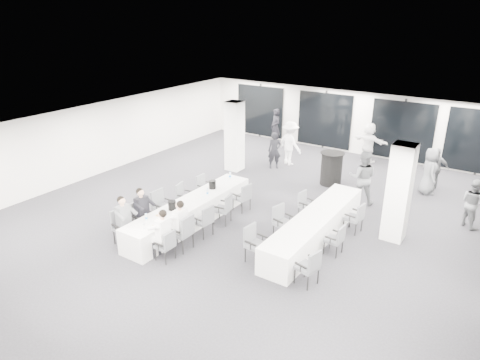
# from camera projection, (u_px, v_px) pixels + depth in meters

# --- Properties ---
(room) EXTENTS (14.04, 16.04, 2.84)m
(room) POSITION_uv_depth(u_px,v_px,m) (293.00, 169.00, 13.56)
(room) COLOR #232328
(room) RESTS_ON ground
(column_left) EXTENTS (0.60, 0.60, 2.80)m
(column_left) POSITION_uv_depth(u_px,v_px,m) (234.00, 136.00, 17.07)
(column_left) COLOR white
(column_left) RESTS_ON floor
(column_right) EXTENTS (0.60, 0.60, 2.80)m
(column_right) POSITION_uv_depth(u_px,v_px,m) (399.00, 193.00, 11.75)
(column_right) COLOR white
(column_right) RESTS_ON floor
(banquet_table_main) EXTENTS (0.90, 5.00, 0.75)m
(banquet_table_main) POSITION_uv_depth(u_px,v_px,m) (191.00, 212.00, 12.96)
(banquet_table_main) COLOR silver
(banquet_table_main) RESTS_ON floor
(banquet_table_side) EXTENTS (0.90, 5.00, 0.75)m
(banquet_table_side) POSITION_uv_depth(u_px,v_px,m) (315.00, 227.00, 12.09)
(banquet_table_side) COLOR silver
(banquet_table_side) RESTS_ON floor
(cocktail_table) EXTENTS (0.89, 0.89, 1.23)m
(cocktail_table) POSITION_uv_depth(u_px,v_px,m) (331.00, 168.00, 15.85)
(cocktail_table) COLOR black
(cocktail_table) RESTS_ON floor
(chair_main_left_near) EXTENTS (0.54, 0.59, 0.99)m
(chair_main_left_near) POSITION_uv_depth(u_px,v_px,m) (122.00, 225.00, 11.80)
(chair_main_left_near) COLOR #55575D
(chair_main_left_near) RESTS_ON floor
(chair_main_left_second) EXTENTS (0.50, 0.56, 0.98)m
(chair_main_left_second) POSITION_uv_depth(u_px,v_px,m) (140.00, 216.00, 12.33)
(chair_main_left_second) COLOR #55575D
(chair_main_left_second) RESTS_ON floor
(chair_main_left_mid) EXTENTS (0.53, 0.59, 1.02)m
(chair_main_left_mid) POSITION_uv_depth(u_px,v_px,m) (161.00, 204.00, 13.00)
(chair_main_left_mid) COLOR #55575D
(chair_main_left_mid) RESTS_ON floor
(chair_main_left_fourth) EXTENTS (0.55, 0.58, 0.91)m
(chair_main_left_fourth) POSITION_uv_depth(u_px,v_px,m) (184.00, 195.00, 13.80)
(chair_main_left_fourth) COLOR #55575D
(chair_main_left_fourth) RESTS_ON floor
(chair_main_left_far) EXTENTS (0.45, 0.50, 0.86)m
(chair_main_left_far) POSITION_uv_depth(u_px,v_px,m) (204.00, 186.00, 14.61)
(chair_main_left_far) COLOR #55575D
(chair_main_left_far) RESTS_ON floor
(chair_main_right_near) EXTENTS (0.44, 0.49, 0.86)m
(chair_main_right_near) POSITION_uv_depth(u_px,v_px,m) (167.00, 244.00, 10.97)
(chair_main_right_near) COLOR #55575D
(chair_main_right_near) RESTS_ON floor
(chair_main_right_second) EXTENTS (0.53, 0.59, 1.03)m
(chair_main_right_second) POSITION_uv_depth(u_px,v_px,m) (184.00, 231.00, 11.44)
(chair_main_right_second) COLOR #55575D
(chair_main_right_second) RESTS_ON floor
(chair_main_right_mid) EXTENTS (0.52, 0.57, 0.95)m
(chair_main_right_mid) POSITION_uv_depth(u_px,v_px,m) (205.00, 219.00, 12.16)
(chair_main_right_mid) COLOR #55575D
(chair_main_right_mid) RESTS_ON floor
(chair_main_right_fourth) EXTENTS (0.55, 0.59, 0.94)m
(chair_main_right_fourth) POSITION_uv_depth(u_px,v_px,m) (225.00, 207.00, 12.91)
(chair_main_right_fourth) COLOR #55575D
(chair_main_right_fourth) RESTS_ON floor
(chair_main_right_far) EXTENTS (0.54, 0.58, 0.94)m
(chair_main_right_far) POSITION_uv_depth(u_px,v_px,m) (243.00, 196.00, 13.71)
(chair_main_right_far) COLOR #55575D
(chair_main_right_far) RESTS_ON floor
(chair_side_left_near) EXTENTS (0.54, 0.59, 0.98)m
(chair_side_left_near) POSITION_uv_depth(u_px,v_px,m) (254.00, 241.00, 10.96)
(chair_side_left_near) COLOR #55575D
(chair_side_left_near) RESTS_ON floor
(chair_side_left_mid) EXTENTS (0.59, 0.61, 0.97)m
(chair_side_left_mid) POSITION_uv_depth(u_px,v_px,m) (282.00, 220.00, 12.11)
(chair_side_left_mid) COLOR #55575D
(chair_side_left_mid) RESTS_ON floor
(chair_side_left_far) EXTENTS (0.49, 0.53, 0.86)m
(chair_side_left_far) POSITION_uv_depth(u_px,v_px,m) (305.00, 203.00, 13.29)
(chair_side_left_far) COLOR #55575D
(chair_side_left_far) RESTS_ON floor
(chair_side_right_near) EXTENTS (0.56, 0.59, 0.93)m
(chair_side_right_near) POSITION_uv_depth(u_px,v_px,m) (310.00, 266.00, 9.96)
(chair_side_right_near) COLOR #55575D
(chair_side_right_near) RESTS_ON floor
(chair_side_right_mid) EXTENTS (0.46, 0.50, 0.86)m
(chair_side_right_mid) POSITION_uv_depth(u_px,v_px,m) (337.00, 238.00, 11.25)
(chair_side_right_mid) COLOR #55575D
(chair_side_right_mid) RESTS_ON floor
(chair_side_right_far) EXTENTS (0.52, 0.56, 0.92)m
(chair_side_right_far) POSITION_uv_depth(u_px,v_px,m) (356.00, 216.00, 12.37)
(chair_side_right_far) COLOR #55575D
(chair_side_right_far) RESTS_ON floor
(seated_guest_a) EXTENTS (0.50, 0.38, 1.44)m
(seated_guest_a) POSITION_uv_depth(u_px,v_px,m) (125.00, 218.00, 11.62)
(seated_guest_a) COLOR #5B5E63
(seated_guest_a) RESTS_ON floor
(seated_guest_b) EXTENTS (0.50, 0.38, 1.44)m
(seated_guest_b) POSITION_uv_depth(u_px,v_px,m) (143.00, 209.00, 12.15)
(seated_guest_b) COLOR black
(seated_guest_b) RESTS_ON floor
(seated_guest_c) EXTENTS (0.50, 0.38, 1.44)m
(seated_guest_c) POSITION_uv_depth(u_px,v_px,m) (161.00, 231.00, 10.93)
(seated_guest_c) COLOR white
(seated_guest_c) RESTS_ON floor
(seated_guest_d) EXTENTS (0.50, 0.38, 1.44)m
(seated_guest_d) POSITION_uv_depth(u_px,v_px,m) (178.00, 221.00, 11.44)
(seated_guest_d) COLOR white
(seated_guest_d) RESTS_ON floor
(standing_guest_a) EXTENTS (0.80, 0.77, 1.70)m
(standing_guest_a) POSITION_uv_depth(u_px,v_px,m) (275.00, 148.00, 17.42)
(standing_guest_a) COLOR black
(standing_guest_a) RESTS_ON floor
(standing_guest_b) EXTENTS (1.14, 0.89, 2.08)m
(standing_guest_b) POSITION_uv_depth(u_px,v_px,m) (363.00, 174.00, 14.12)
(standing_guest_b) COLOR #5B5E63
(standing_guest_b) RESTS_ON floor
(standing_guest_c) EXTENTS (1.50, 1.10, 2.09)m
(standing_guest_c) POSITION_uv_depth(u_px,v_px,m) (290.00, 140.00, 17.78)
(standing_guest_c) COLOR white
(standing_guest_c) RESTS_ON floor
(standing_guest_d) EXTENTS (1.12, 0.80, 1.71)m
(standing_guest_d) POSITION_uv_depth(u_px,v_px,m) (436.00, 166.00, 15.43)
(standing_guest_d) COLOR #5B5E63
(standing_guest_d) RESTS_ON floor
(standing_guest_e) EXTENTS (0.90, 1.07, 1.89)m
(standing_guest_e) POSITION_uv_depth(u_px,v_px,m) (430.00, 168.00, 14.93)
(standing_guest_e) COLOR #5B5E63
(standing_guest_e) RESTS_ON floor
(standing_guest_f) EXTENTS (1.88, 1.07, 1.93)m
(standing_guest_f) POSITION_uv_depth(u_px,v_px,m) (369.00, 140.00, 18.15)
(standing_guest_f) COLOR white
(standing_guest_f) RESTS_ON floor
(standing_guest_g) EXTENTS (0.92, 0.88, 1.97)m
(standing_guest_g) POSITION_uv_depth(u_px,v_px,m) (276.00, 125.00, 20.50)
(standing_guest_g) COLOR black
(standing_guest_g) RESTS_ON floor
(standing_guest_h) EXTENTS (0.96, 0.92, 1.71)m
(standing_guest_h) POSITION_uv_depth(u_px,v_px,m) (474.00, 200.00, 12.62)
(standing_guest_h) COLOR #5B5E63
(standing_guest_h) RESTS_ON floor
(ice_bucket_near) EXTENTS (0.23, 0.23, 0.26)m
(ice_bucket_near) POSITION_uv_depth(u_px,v_px,m) (172.00, 205.00, 12.22)
(ice_bucket_near) COLOR black
(ice_bucket_near) RESTS_ON banquet_table_main
(ice_bucket_far) EXTENTS (0.23, 0.23, 0.26)m
(ice_bucket_far) POSITION_uv_depth(u_px,v_px,m) (212.00, 185.00, 13.68)
(ice_bucket_far) COLOR black
(ice_bucket_far) RESTS_ON banquet_table_main
(water_bottle_a) EXTENTS (0.06, 0.06, 0.20)m
(water_bottle_a) POSITION_uv_depth(u_px,v_px,m) (146.00, 217.00, 11.59)
(water_bottle_a) COLOR silver
(water_bottle_a) RESTS_ON banquet_table_main
(water_bottle_b) EXTENTS (0.07, 0.07, 0.21)m
(water_bottle_b) POSITION_uv_depth(u_px,v_px,m) (207.00, 192.00, 13.18)
(water_bottle_b) COLOR silver
(water_bottle_b) RESTS_ON banquet_table_main
(water_bottle_c) EXTENTS (0.08, 0.08, 0.24)m
(water_bottle_c) POSITION_uv_depth(u_px,v_px,m) (230.00, 175.00, 14.47)
(water_bottle_c) COLOR silver
(water_bottle_c) RESTS_ON banquet_table_main
(plate_a) EXTENTS (0.21, 0.21, 0.03)m
(plate_a) POSITION_uv_depth(u_px,v_px,m) (158.00, 216.00, 11.88)
(plate_a) COLOR white
(plate_a) RESTS_ON banquet_table_main
(plate_b) EXTENTS (0.20, 0.20, 0.03)m
(plate_b) POSITION_uv_depth(u_px,v_px,m) (153.00, 227.00, 11.27)
(plate_b) COLOR white
(plate_b) RESTS_ON banquet_table_main
(plate_c) EXTENTS (0.18, 0.18, 0.03)m
(plate_c) POSITION_uv_depth(u_px,v_px,m) (182.00, 205.00, 12.50)
(plate_c) COLOR white
(plate_c) RESTS_ON banquet_table_main
(wine_glass) EXTENTS (0.07, 0.07, 0.18)m
(wine_glass) POSITION_uv_depth(u_px,v_px,m) (144.00, 224.00, 11.13)
(wine_glass) COLOR silver
(wine_glass) RESTS_ON banquet_table_main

